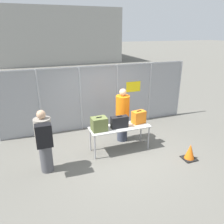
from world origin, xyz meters
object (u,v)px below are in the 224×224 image
object	(u,v)px
suitcase_black	(119,122)
traveler_hooded	(44,140)
traffic_cone	(190,152)
suitcase_orange	(139,117)
inspection_table	(120,129)
suitcase_olive	(99,124)
utility_trailer	(116,96)
security_worker_near	(122,115)

from	to	relation	value
suitcase_black	traveler_hooded	world-z (taller)	traveler_hooded
suitcase_black	traffic_cone	xyz separation A→B (m)	(1.72, -1.17, -0.74)
suitcase_black	suitcase_orange	xyz separation A→B (m)	(0.69, 0.10, 0.02)
inspection_table	traveler_hooded	size ratio (longest dim) A/B	1.08
suitcase_olive	utility_trailer	distance (m)	4.93
inspection_table	suitcase_olive	xyz separation A→B (m)	(-0.65, -0.01, 0.26)
suitcase_black	inspection_table	bearing A→B (deg)	44.19
inspection_table	suitcase_black	world-z (taller)	suitcase_black
suitcase_olive	suitcase_orange	world-z (taller)	suitcase_olive
inspection_table	security_worker_near	size ratio (longest dim) A/B	1.03
inspection_table	suitcase_orange	bearing A→B (deg)	6.57
traveler_hooded	utility_trailer	distance (m)	6.10
security_worker_near	utility_trailer	distance (m)	4.02
suitcase_black	traffic_cone	size ratio (longest dim) A/B	1.09
suitcase_black	traveler_hooded	xyz separation A→B (m)	(-2.18, -0.37, -0.01)
suitcase_black	security_worker_near	bearing A→B (deg)	59.53
suitcase_olive	security_worker_near	bearing A→B (deg)	30.66
traveler_hooded	utility_trailer	xyz separation A→B (m)	(3.80, 4.74, -0.54)
suitcase_black	traveler_hooded	size ratio (longest dim) A/B	0.30
suitcase_olive	traveler_hooded	xyz separation A→B (m)	(-1.56, -0.39, -0.04)
inspection_table	traffic_cone	xyz separation A→B (m)	(1.70, -1.20, -0.50)
inspection_table	security_worker_near	distance (m)	0.69
traveler_hooded	suitcase_black	bearing A→B (deg)	24.24
suitcase_orange	security_worker_near	bearing A→B (deg)	124.62
inspection_table	suitcase_olive	bearing A→B (deg)	-179.12
security_worker_near	traffic_cone	bearing A→B (deg)	114.97
traffic_cone	utility_trailer	bearing A→B (deg)	91.11
suitcase_black	traffic_cone	distance (m)	2.21
suitcase_black	suitcase_orange	distance (m)	0.70
suitcase_black	utility_trailer	size ratio (longest dim) A/B	0.13
inspection_table	suitcase_olive	size ratio (longest dim) A/B	4.12
suitcase_olive	security_worker_near	size ratio (longest dim) A/B	0.25
suitcase_olive	utility_trailer	xyz separation A→B (m)	(2.24, 4.36, -0.58)
suitcase_olive	traffic_cone	world-z (taller)	suitcase_olive
suitcase_black	suitcase_olive	bearing A→B (deg)	178.64
traveler_hooded	traffic_cone	size ratio (longest dim) A/B	3.60
suitcase_olive	security_worker_near	world-z (taller)	security_worker_near
suitcase_olive	traffic_cone	xyz separation A→B (m)	(2.35, -1.19, -0.76)
security_worker_near	utility_trailer	bearing A→B (deg)	-121.43
traveler_hooded	security_worker_near	size ratio (longest dim) A/B	0.96
suitcase_black	security_worker_near	world-z (taller)	security_worker_near
utility_trailer	traffic_cone	bearing A→B (deg)	-88.89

